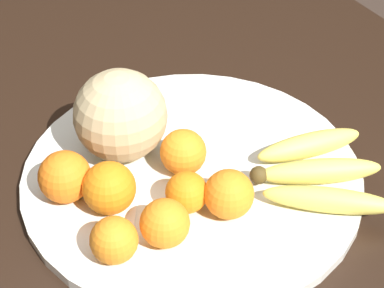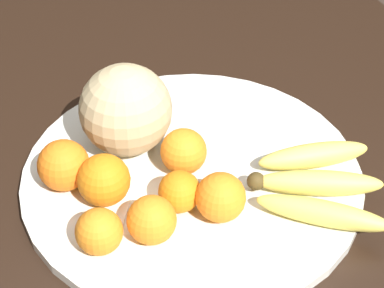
% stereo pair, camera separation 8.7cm
% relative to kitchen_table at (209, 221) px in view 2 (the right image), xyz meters
% --- Properties ---
extents(kitchen_table, '(1.46, 1.05, 0.75)m').
position_rel_kitchen_table_xyz_m(kitchen_table, '(0.00, 0.00, 0.00)').
color(kitchen_table, black).
rests_on(kitchen_table, ground_plane).
extents(fruit_bowl, '(0.48, 0.48, 0.02)m').
position_rel_kitchen_table_xyz_m(fruit_bowl, '(0.01, 0.02, 0.10)').
color(fruit_bowl, silver).
rests_on(fruit_bowl, kitchen_table).
extents(melon, '(0.13, 0.13, 0.13)m').
position_rel_kitchen_table_xyz_m(melon, '(0.09, 0.09, 0.17)').
color(melon, tan).
rests_on(melon, fruit_bowl).
extents(banana_bunch, '(0.20, 0.21, 0.04)m').
position_rel_kitchen_table_xyz_m(banana_bunch, '(-0.09, -0.12, 0.12)').
color(banana_bunch, '#473819').
rests_on(banana_bunch, fruit_bowl).
extents(orange_front_left, '(0.06, 0.06, 0.06)m').
position_rel_kitchen_table_xyz_m(orange_front_left, '(-0.05, 0.07, 0.13)').
color(orange_front_left, orange).
rests_on(orange_front_left, fruit_bowl).
extents(orange_front_right, '(0.06, 0.06, 0.06)m').
position_rel_kitchen_table_xyz_m(orange_front_right, '(-0.09, 0.12, 0.14)').
color(orange_front_right, orange).
rests_on(orange_front_right, fruit_bowl).
extents(orange_mid_center, '(0.07, 0.07, 0.07)m').
position_rel_kitchen_table_xyz_m(orange_mid_center, '(0.00, 0.15, 0.14)').
color(orange_mid_center, orange).
rests_on(orange_mid_center, fruit_bowl).
extents(orange_back_left, '(0.06, 0.06, 0.06)m').
position_rel_kitchen_table_xyz_m(orange_back_left, '(0.02, 0.03, 0.14)').
color(orange_back_left, orange).
rests_on(orange_back_left, fruit_bowl).
extents(orange_back_right, '(0.06, 0.06, 0.06)m').
position_rel_kitchen_table_xyz_m(orange_back_right, '(-0.08, 0.18, 0.13)').
color(orange_back_right, orange).
rests_on(orange_back_right, fruit_bowl).
extents(orange_top_small, '(0.07, 0.07, 0.07)m').
position_rel_kitchen_table_xyz_m(orange_top_small, '(0.05, 0.19, 0.14)').
color(orange_top_small, orange).
rests_on(orange_top_small, fruit_bowl).
extents(orange_side_extra, '(0.07, 0.07, 0.07)m').
position_rel_kitchen_table_xyz_m(orange_side_extra, '(-0.08, 0.02, 0.14)').
color(orange_side_extra, orange).
rests_on(orange_side_extra, fruit_bowl).
extents(produce_tag, '(0.10, 0.08, 0.00)m').
position_rel_kitchen_table_xyz_m(produce_tag, '(-0.03, 0.15, 0.11)').
color(produce_tag, white).
rests_on(produce_tag, fruit_bowl).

